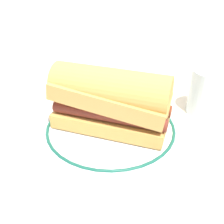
# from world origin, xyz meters

# --- Properties ---
(ground_plane) EXTENTS (1.50, 1.50, 0.00)m
(ground_plane) POSITION_xyz_m (0.00, 0.00, 0.00)
(ground_plane) COLOR beige
(plate) EXTENTS (0.26, 0.26, 0.01)m
(plate) POSITION_xyz_m (0.00, 0.01, 0.01)
(plate) COLOR white
(plate) RESTS_ON ground_plane
(sausage_sandwich) EXTENTS (0.22, 0.11, 0.11)m
(sausage_sandwich) POSITION_xyz_m (0.00, 0.01, 0.07)
(sausage_sandwich) COLOR tan
(sausage_sandwich) RESTS_ON plate
(drinking_glass) EXTENTS (0.07, 0.07, 0.10)m
(drinking_glass) POSITION_xyz_m (0.18, 0.12, 0.04)
(drinking_glass) COLOR silver
(drinking_glass) RESTS_ON ground_plane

